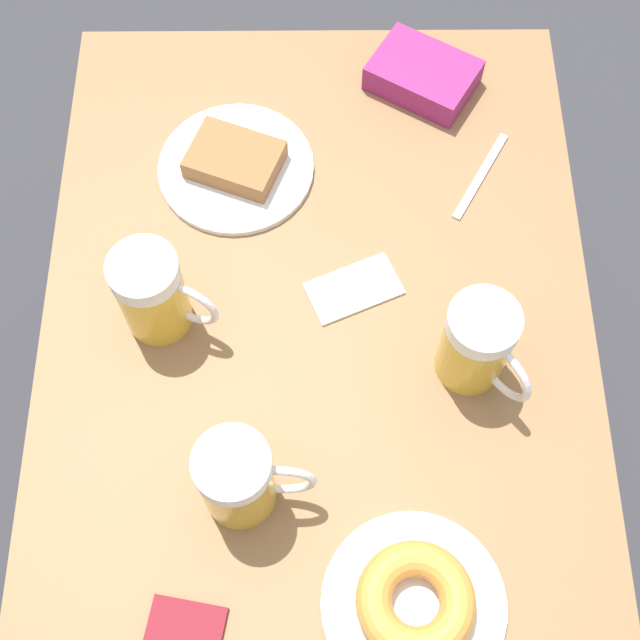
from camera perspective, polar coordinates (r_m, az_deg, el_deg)
name	(u,v)px	position (r m, az deg, el deg)	size (l,w,h in m)	color
ground_plane	(320,475)	(1.88, 0.00, -9.89)	(8.00, 8.00, 0.00)	#333338
table	(320,346)	(1.25, 0.00, -1.68)	(0.74, 1.04, 0.74)	olive
plate_with_cake	(238,164)	(1.31, -5.29, 9.89)	(0.23, 0.23, 0.04)	silver
plate_with_donut	(418,603)	(1.07, 6.28, -17.54)	(0.22, 0.22, 0.05)	silver
beer_mug_left	(242,479)	(1.05, -5.02, -10.11)	(0.14, 0.09, 0.14)	gold
beer_mug_center	(156,293)	(1.15, -10.44, 1.69)	(0.13, 0.09, 0.14)	gold
beer_mug_right	(481,344)	(1.12, 10.24, -1.55)	(0.11, 0.12, 0.14)	gold
napkin_folded	(356,289)	(1.21, 2.33, 2.02)	(0.14, 0.11, 0.00)	white
fork	(483,176)	(1.33, 10.38, 9.06)	(0.09, 0.15, 0.00)	silver
blue_pouch	(425,75)	(1.40, 6.74, 15.30)	(0.18, 0.17, 0.05)	#8C2366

